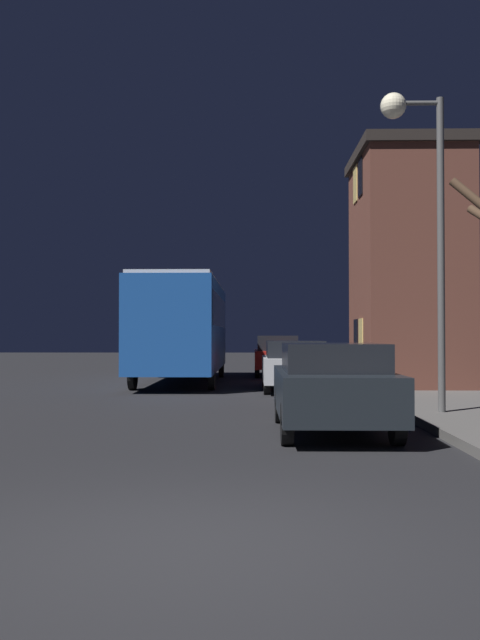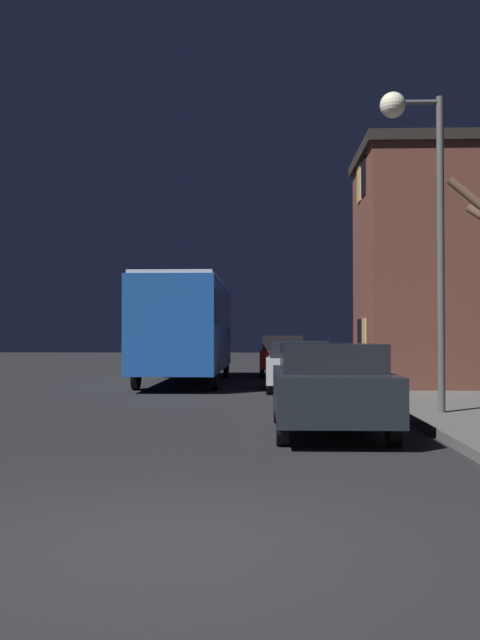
% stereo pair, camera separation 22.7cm
% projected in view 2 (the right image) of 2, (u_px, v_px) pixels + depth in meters
% --- Properties ---
extents(ground_plane, '(120.00, 120.00, 0.00)m').
position_uv_depth(ground_plane, '(172.00, 542.00, 5.57)').
color(ground_plane, black).
extents(brick_building, '(3.14, 4.50, 6.96)m').
position_uv_depth(brick_building, '(411.00, 266.00, 21.00)').
color(brick_building, brown).
rests_on(brick_building, sidewalk).
extents(streetlamp, '(1.22, 0.50, 6.15)m').
position_uv_depth(streetlamp, '(416.00, 176.00, 13.65)').
color(streetlamp, '#4C4C4C').
rests_on(streetlamp, sidewalk).
extents(bus, '(2.54, 9.73, 3.44)m').
position_uv_depth(bus, '(187.00, 322.00, 24.20)').
color(bus, '#194793').
rests_on(bus, ground).
extents(car_near_lane, '(1.80, 4.18, 1.49)m').
position_uv_depth(car_near_lane, '(329.00, 386.00, 11.75)').
color(car_near_lane, black).
rests_on(car_near_lane, ground).
extents(car_mid_lane, '(1.83, 4.21, 1.45)m').
position_uv_depth(car_mid_lane, '(297.00, 365.00, 20.69)').
color(car_mid_lane, '#B7BABF').
rests_on(car_mid_lane, ground).
extents(car_far_lane, '(1.75, 3.95, 1.60)m').
position_uv_depth(car_far_lane, '(282.00, 355.00, 28.21)').
color(car_far_lane, '#B21E19').
rests_on(car_far_lane, ground).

